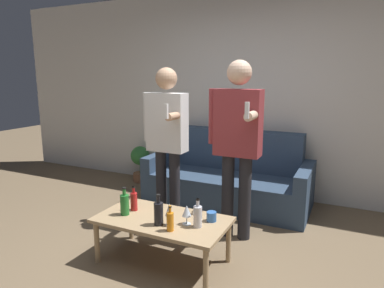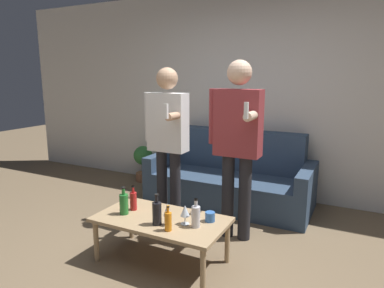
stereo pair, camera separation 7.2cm
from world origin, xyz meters
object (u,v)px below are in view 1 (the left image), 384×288
(coffee_table, at_px, (162,223))
(person_standing_right, at_px, (237,136))
(couch, at_px, (229,178))
(bottle_orange, at_px, (134,201))
(person_standing_left, at_px, (167,134))

(coffee_table, height_order, person_standing_right, person_standing_right)
(couch, height_order, person_standing_right, person_standing_right)
(bottle_orange, distance_m, person_standing_right, 1.13)
(couch, distance_m, person_standing_right, 1.21)
(coffee_table, xyz_separation_m, person_standing_right, (0.41, 0.73, 0.66))
(bottle_orange, xyz_separation_m, person_standing_left, (-0.05, 0.69, 0.50))
(couch, xyz_separation_m, person_standing_left, (-0.39, -0.89, 0.68))
(person_standing_left, bearing_deg, bottle_orange, -86.15)
(bottle_orange, relative_size, person_standing_right, 0.13)
(bottle_orange, relative_size, person_standing_left, 0.13)
(coffee_table, relative_size, bottle_orange, 4.98)
(person_standing_left, distance_m, person_standing_right, 0.77)
(couch, bearing_deg, person_standing_left, -113.64)
(bottle_orange, bearing_deg, coffee_table, -7.86)
(coffee_table, height_order, person_standing_left, person_standing_left)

